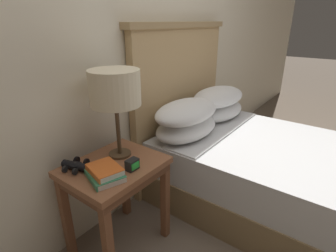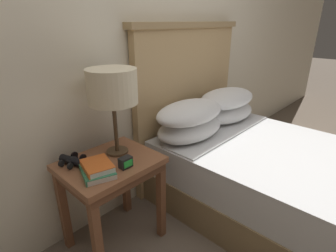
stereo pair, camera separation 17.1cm
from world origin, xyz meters
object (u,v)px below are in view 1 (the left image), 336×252
Objects in this scene: table_lamp at (115,89)px; book_stacked_on_top at (104,170)px; binoculars_pair at (76,166)px; alarm_clock at (132,164)px; nightstand at (115,178)px; bed at (276,168)px; book_on_nightstand at (105,175)px.

table_lamp is 2.46× the size of book_stacked_on_top.
book_stacked_on_top is 0.19m from binoculars_pair.
book_stacked_on_top is 2.92× the size of alarm_clock.
table_lamp reaches higher than book_stacked_on_top.
nightstand is 0.23m from binoculars_pair.
book_stacked_on_top is (-1.09, 0.57, 0.31)m from bed.
table_lamp is 0.41m from alarm_clock.
nightstand is at bearing 99.76° from alarm_clock.
bed is 1.39m from binoculars_pair.
book_stacked_on_top reaches higher than book_on_nightstand.
book_stacked_on_top reaches higher than binoculars_pair.
alarm_clock is (0.14, -0.06, 0.01)m from book_on_nightstand.
book_on_nightstand is (-0.22, -0.12, -0.38)m from table_lamp.
book_on_nightstand is at bearing -78.44° from binoculars_pair.
nightstand is at bearing 146.51° from bed.
table_lamp reaches higher than binoculars_pair.
book_on_nightstand is 0.03m from book_stacked_on_top.
table_lamp reaches higher than nightstand.
alarm_clock is (-0.94, 0.52, 0.29)m from bed.
table_lamp is 0.43m from book_stacked_on_top.
nightstand is 8.32× the size of alarm_clock.
alarm_clock is (0.18, -0.24, 0.01)m from binoculars_pair.
alarm_clock is at bearing -112.84° from table_lamp.
book_on_nightstand is 0.16m from alarm_clock.
nightstand is 1.17m from bed.
bed is at bearing -28.64° from alarm_clock.
table_lamp is at bearing 28.68° from book_on_nightstand.
bed is (0.96, -0.64, -0.17)m from nightstand.
book_stacked_on_top reaches higher than nightstand.
table_lamp is 3.06× the size of binoculars_pair.
book_on_nightstand is (-0.12, -0.07, 0.11)m from nightstand.
bed reaches higher than alarm_clock.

